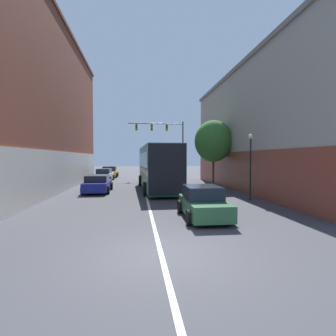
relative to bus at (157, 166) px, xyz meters
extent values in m
plane|color=#38383D|center=(-1.09, -15.01, -2.05)|extent=(160.00, 160.00, 0.00)
cube|color=silver|center=(-1.09, 0.42, -2.05)|extent=(0.14, 42.86, 0.01)
cube|color=brown|center=(-10.66, 0.89, 4.94)|extent=(6.15, 27.28, 13.97)
cube|color=beige|center=(-7.64, 0.89, -0.45)|extent=(0.24, 26.74, 3.20)
cube|color=#542A1E|center=(-10.66, 0.89, 11.77)|extent=(6.39, 27.55, 0.30)
cube|color=#9E998E|center=(10.48, -1.11, 3.05)|extent=(8.13, 23.87, 10.20)
cube|color=brown|center=(6.46, -1.11, -0.45)|extent=(0.24, 23.39, 3.20)
cube|color=slate|center=(10.48, -1.11, 8.00)|extent=(8.45, 24.11, 0.30)
cube|color=#145133|center=(0.00, 0.02, -0.11)|extent=(2.88, 11.38, 3.44)
cube|color=black|center=(0.00, 0.02, 0.51)|extent=(2.92, 11.16, 1.10)
cube|color=beige|center=(0.00, 0.02, -0.38)|extent=(2.91, 11.27, 0.34)
cube|color=black|center=(0.19, -5.61, -0.11)|extent=(2.44, 0.14, 3.30)
cylinder|color=black|center=(-1.40, 3.48, -1.55)|extent=(0.33, 1.01, 1.00)
cylinder|color=black|center=(1.15, 3.57, -1.55)|extent=(0.33, 1.01, 1.00)
cylinder|color=black|center=(-1.15, -3.53, -1.55)|extent=(0.33, 1.01, 1.00)
cylinder|color=black|center=(1.39, -3.44, -1.55)|extent=(0.33, 1.01, 1.00)
cube|color=#285633|center=(1.21, -10.73, -1.54)|extent=(1.72, 3.88, 0.67)
cube|color=black|center=(1.21, -10.50, -0.92)|extent=(1.57, 2.03, 0.58)
cylinder|color=black|center=(0.36, -9.52, -1.73)|extent=(0.23, 0.64, 0.64)
cylinder|color=black|center=(2.10, -9.54, -1.73)|extent=(0.23, 0.64, 0.64)
cylinder|color=black|center=(0.33, -11.92, -1.73)|extent=(0.23, 0.64, 0.64)
cylinder|color=black|center=(2.07, -11.94, -1.73)|extent=(0.23, 0.64, 0.64)
cube|color=navy|center=(-4.82, -0.84, -1.53)|extent=(1.82, 4.66, 0.68)
cube|color=black|center=(-4.82, -1.08, -0.95)|extent=(1.66, 2.43, 0.50)
cylinder|color=black|center=(-5.76, 0.59, -1.73)|extent=(0.23, 0.65, 0.65)
cylinder|color=black|center=(-3.91, 0.60, -1.73)|extent=(0.23, 0.65, 0.65)
cylinder|color=black|center=(-5.73, -2.29, -1.73)|extent=(0.23, 0.65, 0.65)
cylinder|color=black|center=(-3.88, -2.27, -1.73)|extent=(0.23, 0.65, 0.65)
cube|color=silver|center=(-5.51, 9.25, -1.51)|extent=(1.77, 4.73, 0.73)
cube|color=black|center=(-5.52, 9.02, -0.87)|extent=(1.57, 2.48, 0.55)
cylinder|color=black|center=(-6.31, 10.73, -1.73)|extent=(0.24, 0.65, 0.64)
cylinder|color=black|center=(-4.62, 10.68, -1.73)|extent=(0.24, 0.65, 0.64)
cylinder|color=black|center=(-6.40, 7.83, -1.73)|extent=(0.24, 0.65, 0.64)
cylinder|color=black|center=(-4.72, 7.78, -1.73)|extent=(0.24, 0.65, 0.64)
cube|color=orange|center=(-5.50, 15.39, -1.50)|extent=(1.90, 3.95, 0.75)
cube|color=black|center=(-5.50, 15.20, -0.83)|extent=(1.75, 2.05, 0.60)
cylinder|color=black|center=(-6.47, 16.62, -1.73)|extent=(0.22, 0.63, 0.63)
cylinder|color=black|center=(-4.51, 16.61, -1.73)|extent=(0.22, 0.63, 0.63)
cylinder|color=black|center=(-6.48, 14.17, -1.73)|extent=(0.22, 0.63, 0.63)
cylinder|color=black|center=(-4.52, 14.17, -1.73)|extent=(0.22, 0.63, 0.63)
cylinder|color=#514C47|center=(4.28, 11.85, 1.68)|extent=(0.18, 0.18, 7.45)
cylinder|color=#514C47|center=(0.73, 11.85, 5.10)|extent=(7.11, 0.12, 0.12)
cube|color=#9E8419|center=(2.15, 11.85, 4.58)|extent=(0.28, 0.24, 0.80)
sphere|color=black|center=(2.15, 11.70, 4.83)|extent=(0.18, 0.18, 0.18)
sphere|color=black|center=(2.15, 11.70, 4.58)|extent=(0.18, 0.18, 0.18)
sphere|color=green|center=(2.15, 11.70, 4.34)|extent=(0.18, 0.18, 0.18)
cube|color=#9E8419|center=(0.20, 11.85, 4.58)|extent=(0.28, 0.24, 0.80)
sphere|color=black|center=(0.20, 11.70, 4.83)|extent=(0.18, 0.18, 0.18)
sphere|color=orange|center=(0.20, 11.70, 4.58)|extent=(0.18, 0.18, 0.18)
sphere|color=black|center=(0.20, 11.70, 4.34)|extent=(0.18, 0.18, 0.18)
cube|color=#9E8419|center=(-1.76, 11.85, 4.58)|extent=(0.28, 0.24, 0.80)
sphere|color=black|center=(-1.76, 11.70, 4.83)|extent=(0.18, 0.18, 0.18)
sphere|color=black|center=(-1.76, 11.70, 4.58)|extent=(0.18, 0.18, 0.18)
sphere|color=green|center=(-1.76, 11.70, 4.34)|extent=(0.18, 0.18, 0.18)
cone|color=black|center=(5.46, -6.15, -1.95)|extent=(0.26, 0.26, 0.20)
cylinder|color=black|center=(5.46, -6.15, -0.07)|extent=(0.10, 0.10, 3.96)
sphere|color=#EFE5CC|center=(5.46, -6.15, 2.02)|extent=(0.32, 0.32, 0.32)
cylinder|color=#4C3823|center=(5.12, 0.85, -0.66)|extent=(0.19, 0.19, 2.77)
ellipsoid|color=#38702D|center=(5.12, 0.85, 2.17)|extent=(3.40, 3.06, 3.74)
camera|label=1|loc=(-1.75, -22.10, 0.64)|focal=28.00mm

